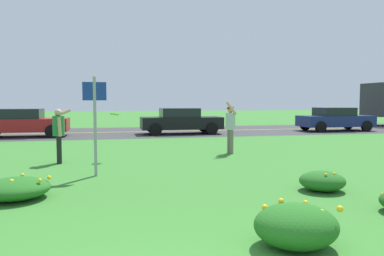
{
  "coord_description": "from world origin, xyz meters",
  "views": [
    {
      "loc": [
        -0.4,
        -2.42,
        1.81
      ],
      "look_at": [
        1.73,
        7.12,
        1.11
      ],
      "focal_mm": 34.43,
      "sensor_mm": 36.0,
      "label": 1
    }
  ],
  "objects_px": {
    "car_red_center_left": "(22,123)",
    "car_black_center_right": "(181,121)",
    "person_catcher_red_cap_gray_shirt": "(230,125)",
    "sign_post_near_path": "(95,116)",
    "frisbee_lime": "(115,114)",
    "person_thrower_green_shirt": "(59,131)",
    "car_navy_rightmost": "(335,119)"
  },
  "relations": [
    {
      "from": "car_red_center_left",
      "to": "car_black_center_right",
      "type": "xyz_separation_m",
      "value": [
        8.32,
        0.0,
        0.0
      ]
    },
    {
      "from": "person_catcher_red_cap_gray_shirt",
      "to": "sign_post_near_path",
      "type": "bearing_deg",
      "value": -145.95
    },
    {
      "from": "frisbee_lime",
      "to": "car_black_center_right",
      "type": "height_order",
      "value": "frisbee_lime"
    },
    {
      "from": "car_black_center_right",
      "to": "frisbee_lime",
      "type": "bearing_deg",
      "value": -113.35
    },
    {
      "from": "person_thrower_green_shirt",
      "to": "person_catcher_red_cap_gray_shirt",
      "type": "bearing_deg",
      "value": 8.95
    },
    {
      "from": "sign_post_near_path",
      "to": "car_black_center_right",
      "type": "bearing_deg",
      "value": 69.13
    },
    {
      "from": "person_catcher_red_cap_gray_shirt",
      "to": "car_navy_rightmost",
      "type": "relative_size",
      "value": 0.41
    },
    {
      "from": "sign_post_near_path",
      "to": "person_thrower_green_shirt",
      "type": "bearing_deg",
      "value": 117.62
    },
    {
      "from": "frisbee_lime",
      "to": "car_red_center_left",
      "type": "relative_size",
      "value": 0.06
    },
    {
      "from": "person_catcher_red_cap_gray_shirt",
      "to": "car_navy_rightmost",
      "type": "xyz_separation_m",
      "value": [
        9.56,
        8.14,
        -0.26
      ]
    },
    {
      "from": "person_thrower_green_shirt",
      "to": "sign_post_near_path",
      "type": "bearing_deg",
      "value": -62.38
    },
    {
      "from": "sign_post_near_path",
      "to": "car_navy_rightmost",
      "type": "xyz_separation_m",
      "value": [
        14.01,
        11.14,
        -0.73
      ]
    },
    {
      "from": "sign_post_near_path",
      "to": "frisbee_lime",
      "type": "relative_size",
      "value": 8.77
    },
    {
      "from": "person_thrower_green_shirt",
      "to": "frisbee_lime",
      "type": "height_order",
      "value": "person_thrower_green_shirt"
    },
    {
      "from": "person_thrower_green_shirt",
      "to": "car_red_center_left",
      "type": "height_order",
      "value": "person_thrower_green_shirt"
    },
    {
      "from": "sign_post_near_path",
      "to": "person_catcher_red_cap_gray_shirt",
      "type": "relative_size",
      "value": 1.31
    },
    {
      "from": "car_navy_rightmost",
      "to": "frisbee_lime",
      "type": "bearing_deg",
      "value": -147.25
    },
    {
      "from": "car_red_center_left",
      "to": "car_black_center_right",
      "type": "height_order",
      "value": "same"
    },
    {
      "from": "person_thrower_green_shirt",
      "to": "car_red_center_left",
      "type": "relative_size",
      "value": 0.36
    },
    {
      "from": "frisbee_lime",
      "to": "car_black_center_right",
      "type": "bearing_deg",
      "value": 66.65
    },
    {
      "from": "person_thrower_green_shirt",
      "to": "person_catcher_red_cap_gray_shirt",
      "type": "height_order",
      "value": "person_catcher_red_cap_gray_shirt"
    },
    {
      "from": "person_catcher_red_cap_gray_shirt",
      "to": "frisbee_lime",
      "type": "height_order",
      "value": "person_catcher_red_cap_gray_shirt"
    },
    {
      "from": "frisbee_lime",
      "to": "person_thrower_green_shirt",
      "type": "bearing_deg",
      "value": -168.93
    },
    {
      "from": "frisbee_lime",
      "to": "car_navy_rightmost",
      "type": "height_order",
      "value": "frisbee_lime"
    },
    {
      "from": "car_black_center_right",
      "to": "car_navy_rightmost",
      "type": "distance_m",
      "value": 9.77
    },
    {
      "from": "car_red_center_left",
      "to": "person_thrower_green_shirt",
      "type": "bearing_deg",
      "value": -71.84
    },
    {
      "from": "person_catcher_red_cap_gray_shirt",
      "to": "car_red_center_left",
      "type": "distance_m",
      "value": 11.79
    },
    {
      "from": "car_navy_rightmost",
      "to": "car_black_center_right",
      "type": "bearing_deg",
      "value": 180.0
    },
    {
      "from": "frisbee_lime",
      "to": "car_navy_rightmost",
      "type": "relative_size",
      "value": 0.06
    },
    {
      "from": "sign_post_near_path",
      "to": "person_thrower_green_shirt",
      "type": "height_order",
      "value": "sign_post_near_path"
    },
    {
      "from": "sign_post_near_path",
      "to": "car_red_center_left",
      "type": "bearing_deg",
      "value": 110.07
    },
    {
      "from": "person_catcher_red_cap_gray_shirt",
      "to": "car_black_center_right",
      "type": "xyz_separation_m",
      "value": [
        -0.2,
        8.14,
        -0.26
      ]
    }
  ]
}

